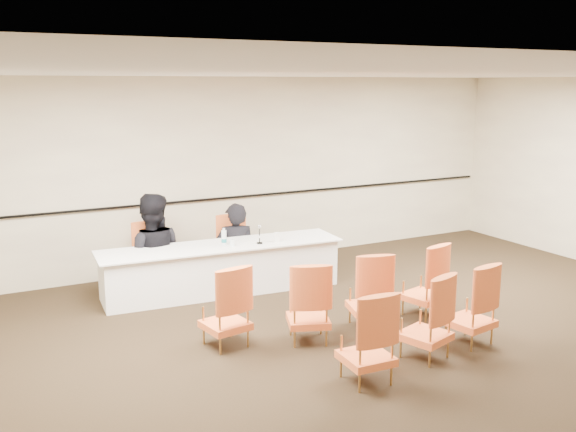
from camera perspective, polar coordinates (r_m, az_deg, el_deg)
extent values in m
plane|color=black|center=(7.41, 8.68, -11.46)|extent=(10.00, 10.00, 0.00)
plane|color=silver|center=(6.81, 9.47, 12.42)|extent=(10.00, 10.00, 0.00)
cube|color=beige|center=(10.39, -4.27, 3.96)|extent=(10.00, 0.04, 3.00)
cube|color=black|center=(10.41, -4.15, 1.75)|extent=(9.80, 0.04, 0.03)
imported|color=black|center=(9.70, -4.66, -3.80)|extent=(0.71, 0.57, 1.70)
imported|color=black|center=(9.36, -12.00, -3.89)|extent=(1.13, 1.00, 1.94)
cube|color=white|center=(9.15, -2.64, -2.29)|extent=(0.33, 0.27, 0.00)
cylinder|color=white|center=(8.90, -4.97, -2.40)|extent=(0.07, 0.07, 0.10)
cylinder|color=white|center=(9.11, -0.99, -1.91)|extent=(0.11, 0.11, 0.13)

